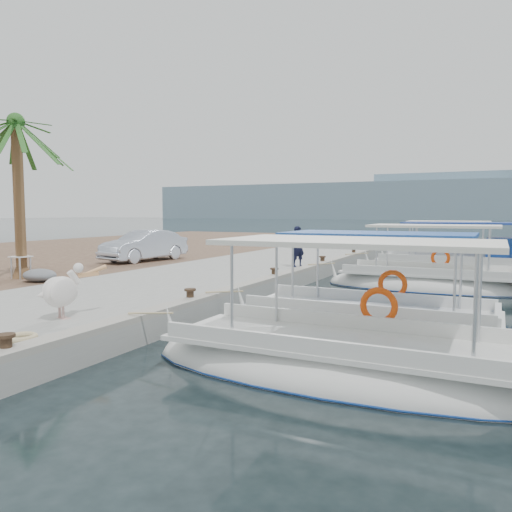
{
  "coord_description": "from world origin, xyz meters",
  "views": [
    {
      "loc": [
        6.28,
        -13.48,
        2.65
      ],
      "look_at": [
        -1.0,
        1.45,
        1.2
      ],
      "focal_mm": 35.0,
      "sensor_mm": 36.0,
      "label": 1
    }
  ],
  "objects_px": {
    "fishing_caique_c": "(427,285)",
    "date_palm": "(16,123)",
    "fishing_caique_d": "(458,269)",
    "pelican": "(62,290)",
    "fishing_caique_e": "(444,262)",
    "fishing_caique_a": "(344,369)",
    "fishing_caique_b": "(369,329)",
    "fisherman": "(298,247)",
    "parked_car": "(144,246)"
  },
  "relations": [
    {
      "from": "fishing_caique_b",
      "to": "parked_car",
      "type": "xyz_separation_m",
      "value": [
        -11.73,
        7.11,
        1.06
      ]
    },
    {
      "from": "pelican",
      "to": "fisherman",
      "type": "relative_size",
      "value": 0.89
    },
    {
      "from": "fishing_caique_d",
      "to": "fishing_caique_e",
      "type": "xyz_separation_m",
      "value": [
        -0.9,
        3.54,
        -0.06
      ]
    },
    {
      "from": "pelican",
      "to": "fishing_caique_e",
      "type": "bearing_deg",
      "value": 74.28
    },
    {
      "from": "fishing_caique_e",
      "to": "fishing_caique_c",
      "type": "bearing_deg",
      "value": -88.21
    },
    {
      "from": "fishing_caique_d",
      "to": "pelican",
      "type": "xyz_separation_m",
      "value": [
        -6.39,
        -15.98,
        0.89
      ]
    },
    {
      "from": "pelican",
      "to": "fishing_caique_d",
      "type": "bearing_deg",
      "value": 68.21
    },
    {
      "from": "fishing_caique_d",
      "to": "parked_car",
      "type": "height_order",
      "value": "fishing_caique_d"
    },
    {
      "from": "fishing_caique_e",
      "to": "date_palm",
      "type": "height_order",
      "value": "date_palm"
    },
    {
      "from": "fishing_caique_b",
      "to": "fishing_caique_e",
      "type": "height_order",
      "value": "same"
    },
    {
      "from": "fisherman",
      "to": "date_palm",
      "type": "height_order",
      "value": "date_palm"
    },
    {
      "from": "fishing_caique_c",
      "to": "parked_car",
      "type": "height_order",
      "value": "fishing_caique_c"
    },
    {
      "from": "fishing_caique_b",
      "to": "pelican",
      "type": "xyz_separation_m",
      "value": [
        -5.49,
        -3.32,
        0.95
      ]
    },
    {
      "from": "fishing_caique_b",
      "to": "fishing_caique_c",
      "type": "bearing_deg",
      "value": 87.83
    },
    {
      "from": "fishing_caique_d",
      "to": "fishing_caique_a",
      "type": "bearing_deg",
      "value": -92.22
    },
    {
      "from": "fishing_caique_d",
      "to": "fishing_caique_b",
      "type": "bearing_deg",
      "value": -94.08
    },
    {
      "from": "fishing_caique_d",
      "to": "pelican",
      "type": "distance_m",
      "value": 17.23
    },
    {
      "from": "fishing_caique_b",
      "to": "fishing_caique_d",
      "type": "distance_m",
      "value": 12.7
    },
    {
      "from": "fisherman",
      "to": "fishing_caique_b",
      "type": "bearing_deg",
      "value": -115.06
    },
    {
      "from": "fishing_caique_d",
      "to": "fisherman",
      "type": "xyz_separation_m",
      "value": [
        -5.58,
        -4.84,
        1.12
      ]
    },
    {
      "from": "fishing_caique_b",
      "to": "parked_car",
      "type": "distance_m",
      "value": 13.76
    },
    {
      "from": "fishing_caique_c",
      "to": "date_palm",
      "type": "height_order",
      "value": "date_palm"
    },
    {
      "from": "fishing_caique_a",
      "to": "date_palm",
      "type": "height_order",
      "value": "date_palm"
    },
    {
      "from": "parked_car",
      "to": "fishing_caique_d",
      "type": "bearing_deg",
      "value": 32.27
    },
    {
      "from": "fishing_caique_a",
      "to": "fisherman",
      "type": "relative_size",
      "value": 4.39
    },
    {
      "from": "fisherman",
      "to": "parked_car",
      "type": "distance_m",
      "value": 7.09
    },
    {
      "from": "fishing_caique_c",
      "to": "fisherman",
      "type": "relative_size",
      "value": 4.36
    },
    {
      "from": "fishing_caique_b",
      "to": "fishing_caique_d",
      "type": "height_order",
      "value": "same"
    },
    {
      "from": "fisherman",
      "to": "date_palm",
      "type": "relative_size",
      "value": 0.27
    },
    {
      "from": "fishing_caique_a",
      "to": "pelican",
      "type": "height_order",
      "value": "fishing_caique_a"
    },
    {
      "from": "fishing_caique_e",
      "to": "pelican",
      "type": "height_order",
      "value": "fishing_caique_e"
    },
    {
      "from": "fishing_caique_c",
      "to": "fishing_caique_d",
      "type": "distance_m",
      "value": 5.26
    },
    {
      "from": "parked_car",
      "to": "fishing_caique_e",
      "type": "bearing_deg",
      "value": 46.3
    },
    {
      "from": "fisherman",
      "to": "parked_car",
      "type": "xyz_separation_m",
      "value": [
        -7.05,
        -0.71,
        -0.12
      ]
    },
    {
      "from": "fishing_caique_a",
      "to": "fishing_caique_e",
      "type": "relative_size",
      "value": 1.09
    },
    {
      "from": "fishing_caique_d",
      "to": "pelican",
      "type": "bearing_deg",
      "value": -111.79
    },
    {
      "from": "date_palm",
      "to": "fishing_caique_e",
      "type": "bearing_deg",
      "value": 53.18
    },
    {
      "from": "fishing_caique_c",
      "to": "fisherman",
      "type": "distance_m",
      "value": 5.11
    },
    {
      "from": "fisherman",
      "to": "fishing_caique_e",
      "type": "bearing_deg",
      "value": 4.89
    },
    {
      "from": "fishing_caique_b",
      "to": "fisherman",
      "type": "distance_m",
      "value": 9.19
    },
    {
      "from": "fishing_caique_c",
      "to": "fishing_caique_a",
      "type": "bearing_deg",
      "value": -89.9
    },
    {
      "from": "fishing_caique_d",
      "to": "fishing_caique_c",
      "type": "bearing_deg",
      "value": -96.8
    },
    {
      "from": "fishing_caique_d",
      "to": "fishing_caique_e",
      "type": "height_order",
      "value": "same"
    },
    {
      "from": "fishing_caique_a",
      "to": "fishing_caique_d",
      "type": "relative_size",
      "value": 0.88
    },
    {
      "from": "fishing_caique_c",
      "to": "fisherman",
      "type": "xyz_separation_m",
      "value": [
        -4.96,
        0.38,
        1.18
      ]
    },
    {
      "from": "pelican",
      "to": "date_palm",
      "type": "relative_size",
      "value": 0.24
    },
    {
      "from": "fisherman",
      "to": "fishing_caique_a",
      "type": "bearing_deg",
      "value": -121.08
    },
    {
      "from": "fisherman",
      "to": "parked_car",
      "type": "height_order",
      "value": "fisherman"
    },
    {
      "from": "fishing_caique_b",
      "to": "parked_car",
      "type": "relative_size",
      "value": 1.56
    },
    {
      "from": "fishing_caique_c",
      "to": "fisherman",
      "type": "bearing_deg",
      "value": 175.63
    }
  ]
}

